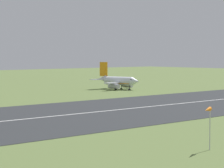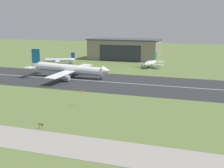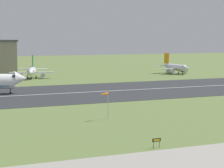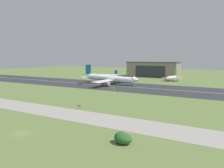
# 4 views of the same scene
# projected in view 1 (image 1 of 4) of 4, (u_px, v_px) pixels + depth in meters

# --- Properties ---
(runway_strip) EXTENTS (416.36, 48.29, 0.06)m
(runway_strip) POSITION_uv_depth(u_px,v_px,m) (34.00, 118.00, 109.67)
(runway_strip) COLOR #2B2D30
(runway_strip) RESTS_ON ground_plane
(runway_centreline) EXTENTS (374.72, 0.70, 0.01)m
(runway_centreline) POSITION_uv_depth(u_px,v_px,m) (34.00, 118.00, 109.67)
(runway_centreline) COLOR silver
(runway_centreline) RESTS_ON runway_strip
(airplane_parked_centre) EXTENTS (17.31, 18.80, 10.15)m
(airplane_parked_centre) POSITION_uv_depth(u_px,v_px,m) (118.00, 81.00, 196.38)
(airplane_parked_centre) COLOR silver
(airplane_parked_centre) RESTS_ON ground_plane
(windsock_pole) EXTENTS (2.66, 1.52, 6.09)m
(windsock_pole) POSITION_uv_depth(u_px,v_px,m) (208.00, 112.00, 72.65)
(windsock_pole) COLOR #B7B7BC
(windsock_pole) RESTS_ON ground_plane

